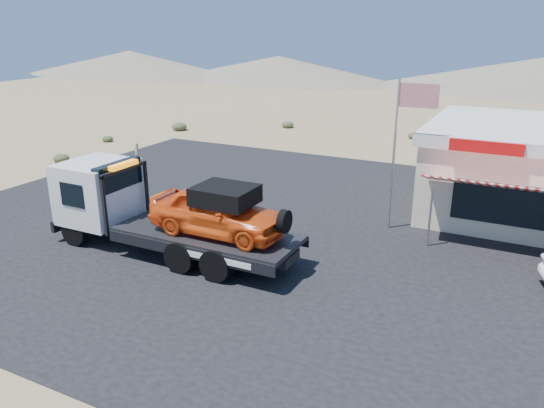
% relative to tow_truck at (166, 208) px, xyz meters
% --- Properties ---
extents(ground, '(120.00, 120.00, 0.00)m').
position_rel_tow_truck_xyz_m(ground, '(1.90, 1.49, -1.69)').
color(ground, '#917B52').
rests_on(ground, ground).
extents(asphalt_lot, '(32.00, 24.00, 0.02)m').
position_rel_tow_truck_xyz_m(asphalt_lot, '(3.90, 4.49, -1.68)').
color(asphalt_lot, black).
rests_on(asphalt_lot, ground).
extents(tow_truck, '(9.40, 2.79, 3.14)m').
position_rel_tow_truck_xyz_m(tow_truck, '(0.00, 0.00, 0.00)').
color(tow_truck, black).
rests_on(tow_truck, asphalt_lot).
extents(flagpole, '(1.55, 0.10, 6.00)m').
position_rel_tow_truck_xyz_m(flagpole, '(6.84, 5.99, 2.07)').
color(flagpole, '#99999E').
rests_on(flagpole, asphalt_lot).
extents(desert_scrub, '(24.57, 33.49, 0.64)m').
position_rel_tow_truck_xyz_m(desert_scrub, '(-12.02, 11.37, -1.42)').
color(desert_scrub, '#354324').
rests_on(desert_scrub, ground).
extents(distant_hills, '(126.00, 48.00, 4.20)m').
position_rel_tow_truck_xyz_m(distant_hills, '(-7.87, 56.63, 0.20)').
color(distant_hills, '#726B59').
rests_on(distant_hills, ground).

